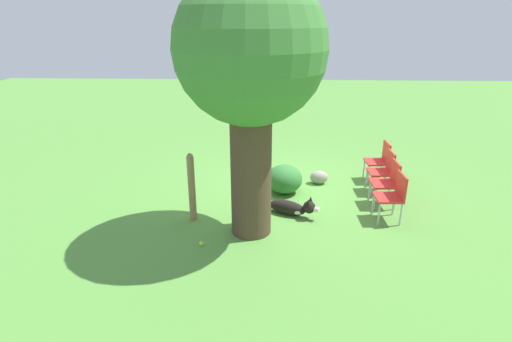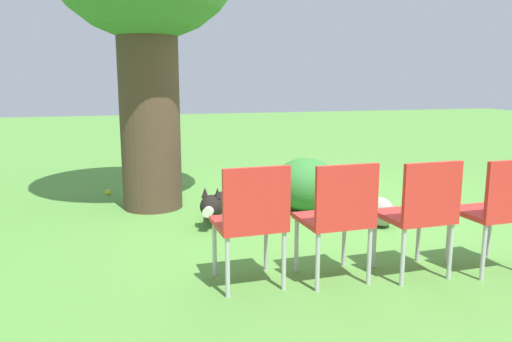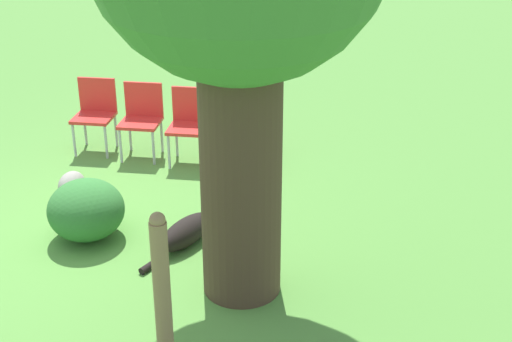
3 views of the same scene
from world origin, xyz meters
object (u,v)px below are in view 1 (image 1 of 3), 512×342
object	(u,v)px
oak_tree	(250,59)
red_chair_1	(384,169)
tennis_ball	(201,243)
dog	(292,208)
red_chair_3	(393,194)
fence_post	(192,187)
red_chair_0	(380,159)
red_chair_2	(388,180)

from	to	relation	value
oak_tree	red_chair_1	world-z (taller)	oak_tree
red_chair_1	tennis_ball	distance (m)	3.86
red_chair_1	tennis_ball	size ratio (longest dim) A/B	12.29
dog	red_chair_3	xyz separation A→B (m)	(-1.66, 0.12, 0.35)
red_chair_1	tennis_ball	world-z (taller)	red_chair_1
fence_post	red_chair_0	size ratio (longest dim) A/B	1.42
red_chair_1	red_chair_2	xyz separation A→B (m)	(0.07, 0.58, 0.00)
red_chair_3	tennis_ball	xyz separation A→B (m)	(3.06, 0.94, -0.45)
dog	red_chair_0	size ratio (longest dim) A/B	1.33
dog	red_chair_2	world-z (taller)	red_chair_2
fence_post	red_chair_2	distance (m)	3.48
tennis_ball	red_chair_3	bearing A→B (deg)	-162.91
red_chair_0	red_chair_2	xyz separation A→B (m)	(0.14, 1.17, 0.00)
dog	fence_post	size ratio (longest dim) A/B	0.94
red_chair_0	red_chair_3	xyz separation A→B (m)	(0.21, 1.75, 0.00)
dog	red_chair_1	world-z (taller)	red_chair_1
red_chair_2	tennis_ball	bearing A→B (deg)	23.99
red_chair_0	tennis_ball	bearing A→B (deg)	37.44
red_chair_1	red_chair_2	size ratio (longest dim) A/B	1.00
red_chair_2	red_chair_3	world-z (taller)	same
dog	red_chair_0	world-z (taller)	red_chair_0
oak_tree	dog	bearing A→B (deg)	-139.28
red_chair_0	red_chair_2	distance (m)	1.17
oak_tree	tennis_ball	xyz separation A→B (m)	(0.73, 0.48, -2.65)
red_chair_0	tennis_ball	world-z (taller)	red_chair_0
red_chair_0	red_chair_1	xyz separation A→B (m)	(0.07, 0.58, 0.00)
oak_tree	fence_post	world-z (taller)	oak_tree
red_chair_2	red_chair_3	bearing A→B (deg)	81.12
oak_tree	red_chair_1	bearing A→B (deg)	-146.62
dog	red_chair_1	distance (m)	2.11
red_chair_0	red_chair_1	size ratio (longest dim) A/B	1.00
red_chair_0	red_chair_3	size ratio (longest dim) A/B	1.00
fence_post	red_chair_0	distance (m)	4.01
red_chair_3	tennis_ball	size ratio (longest dim) A/B	12.29
oak_tree	red_chair_3	bearing A→B (deg)	-168.72
oak_tree	fence_post	xyz separation A→B (m)	(1.00, -0.34, -2.08)
oak_tree	dog	xyz separation A→B (m)	(-0.68, -0.58, -2.54)
dog	fence_post	bearing A→B (deg)	-148.06
oak_tree	red_chair_2	xyz separation A→B (m)	(-2.40, -1.05, -2.20)
red_chair_3	tennis_ball	distance (m)	3.24
red_chair_3	red_chair_2	bearing A→B (deg)	-98.88
oak_tree	red_chair_0	distance (m)	4.03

